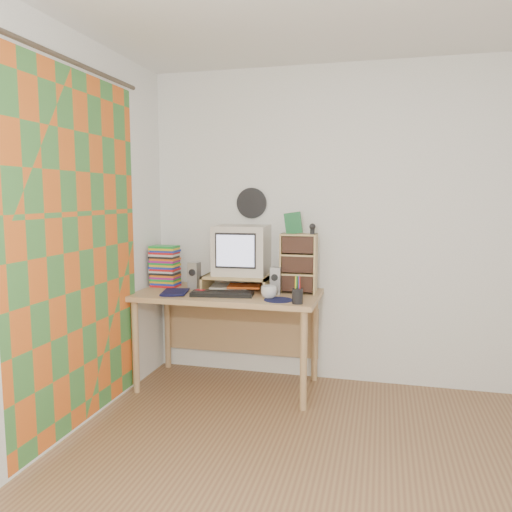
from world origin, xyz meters
The scene contains 20 objects.
back_wall centered at (0.00, 1.75, 1.25)m, with size 3.50×3.50×0.00m, color white.
left_wall centered at (-1.75, 0.00, 1.25)m, with size 3.50×3.50×0.00m, color white.
curtain centered at (-1.71, 0.48, 1.15)m, with size 2.20×2.20×0.00m, color #D85F1E.
wall_disc centered at (-0.93, 1.73, 1.43)m, with size 0.25×0.25×0.02m, color black.
desk centered at (-1.03, 1.44, 0.62)m, with size 1.40×0.70×0.75m.
monitor_riser centered at (-0.98, 1.48, 0.84)m, with size 0.52×0.30×0.12m.
crt_monitor centered at (-0.96, 1.53, 1.06)m, with size 0.41×0.41×0.39m, color beige.
speaker_left centered at (-1.33, 1.44, 0.86)m, with size 0.08×0.08×0.22m, color #9D9EA2.
speaker_right centered at (-0.66, 1.41, 0.85)m, with size 0.08×0.08×0.20m, color #9D9EA2.
keyboard centered at (-1.03, 1.24, 0.77)m, with size 0.46×0.15×0.03m, color black.
dvd_stack centered at (-1.61, 1.50, 0.90)m, with size 0.21×0.15×0.30m, color brown, non-canonical shape.
cd_rack centered at (-0.50, 1.50, 0.98)m, with size 0.27×0.15×0.45m, color tan.
mug centered at (-0.67, 1.23, 0.80)m, with size 0.12×0.12×0.09m, color silver.
diary centered at (-1.49, 1.21, 0.77)m, with size 0.23×0.17×0.05m, color black.
mousepad centered at (-0.59, 1.19, 0.75)m, with size 0.21×0.21×0.00m, color #0F1133.
pen_cup centered at (-0.44, 1.11, 0.82)m, with size 0.07×0.07×0.15m, color black, non-canonical shape.
papers centered at (-1.01, 1.51, 0.77)m, with size 0.29×0.21×0.04m, color beige, non-canonical shape.
red_box centered at (-1.20, 1.25, 0.77)m, with size 0.07×0.05×0.04m, color #B4131D.
game_box centered at (-0.54, 1.50, 1.28)m, with size 0.12×0.03×0.16m, color #1C6233.
webcam centered at (-0.39, 1.48, 1.24)m, with size 0.05×0.05×0.08m, color black, non-canonical shape.
Camera 1 is at (0.11, -2.23, 1.49)m, focal length 35.00 mm.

